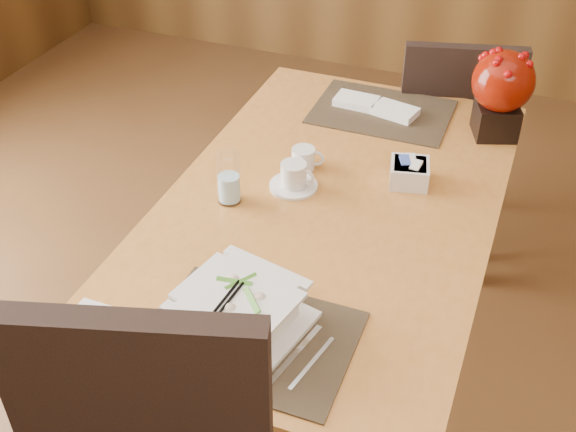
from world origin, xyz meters
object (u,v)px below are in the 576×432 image
at_px(soup_setting, 239,312).
at_px(creamer_jug, 303,158).
at_px(sugar_caddy, 409,173).
at_px(bread_plate, 94,333).
at_px(water_glass, 229,178).
at_px(coffee_cup, 294,177).
at_px(far_chair, 450,134).
at_px(berry_decor, 502,89).
at_px(dining_table, 329,229).

relative_size(soup_setting, creamer_jug, 3.58).
distance_m(sugar_caddy, bread_plate, 0.99).
bearing_deg(water_glass, coffee_cup, 41.41).
height_order(water_glass, bread_plate, water_glass).
bearing_deg(coffee_cup, bread_plate, -106.76).
height_order(soup_setting, sugar_caddy, soup_setting).
height_order(soup_setting, far_chair, far_chair).
bearing_deg(bread_plate, water_glass, 83.25).
bearing_deg(far_chair, bread_plate, 56.73).
bearing_deg(berry_decor, creamer_jug, -141.31).
xyz_separation_m(dining_table, berry_decor, (0.37, 0.54, 0.26)).
relative_size(sugar_caddy, berry_decor, 0.39).
bearing_deg(coffee_cup, soup_setting, -81.42).
xyz_separation_m(coffee_cup, bread_plate, (-0.21, -0.70, -0.03)).
xyz_separation_m(dining_table, soup_setting, (-0.04, -0.54, 0.15)).
height_order(bread_plate, far_chair, far_chair).
xyz_separation_m(dining_table, water_glass, (-0.26, -0.09, 0.17)).
relative_size(sugar_caddy, bread_plate, 0.65).
relative_size(soup_setting, coffee_cup, 2.30).
height_order(coffee_cup, sugar_caddy, coffee_cup).
relative_size(creamer_jug, berry_decor, 0.32).
bearing_deg(dining_table, berry_decor, 55.58).
relative_size(soup_setting, far_chair, 0.34).
height_order(sugar_caddy, bread_plate, sugar_caddy).
distance_m(soup_setting, far_chair, 1.46).
bearing_deg(dining_table, water_glass, -160.50).
height_order(water_glass, far_chair, far_chair).
bearing_deg(dining_table, sugar_caddy, 44.03).
bearing_deg(sugar_caddy, coffee_cup, -154.79).
relative_size(creamer_jug, sugar_caddy, 0.82).
relative_size(berry_decor, bread_plate, 1.70).
xyz_separation_m(coffee_cup, sugar_caddy, (0.30, 0.14, -0.00)).
relative_size(water_glass, sugar_caddy, 1.41).
xyz_separation_m(creamer_jug, far_chair, (0.33, 0.74, -0.26)).
distance_m(bread_plate, far_chair, 1.65).
bearing_deg(coffee_cup, far_chair, 69.45).
relative_size(soup_setting, berry_decor, 1.14).
relative_size(creamer_jug, far_chair, 0.10).
height_order(berry_decor, bread_plate, berry_decor).
distance_m(water_glass, berry_decor, 0.90).
relative_size(dining_table, sugar_caddy, 13.78).
bearing_deg(creamer_jug, berry_decor, 25.42).
xyz_separation_m(creamer_jug, berry_decor, (0.50, 0.40, 0.13)).
xyz_separation_m(dining_table, bread_plate, (-0.33, -0.67, 0.10)).
bearing_deg(sugar_caddy, berry_decor, 62.60).
bearing_deg(coffee_cup, dining_table, -14.92).
bearing_deg(berry_decor, bread_plate, -120.18).
xyz_separation_m(soup_setting, bread_plate, (-0.30, -0.13, -0.05)).
xyz_separation_m(water_glass, bread_plate, (-0.07, -0.57, -0.07)).
distance_m(dining_table, sugar_caddy, 0.28).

